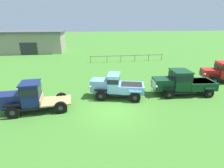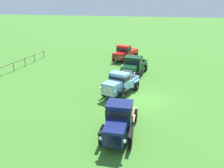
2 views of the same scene
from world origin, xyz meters
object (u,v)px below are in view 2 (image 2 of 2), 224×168
Objects in this scene: vintage_truck_second_in_line at (119,120)px; vintage_truck_midrow_center at (120,83)px; vintage_truck_back_of_row at (125,53)px; vintage_truck_far_side at (134,65)px.

vintage_truck_second_in_line is 6.80m from vintage_truck_midrow_center.
vintage_truck_second_in_line is 1.05× the size of vintage_truck_midrow_center.
vintage_truck_back_of_row is (19.15, 3.77, -0.09)m from vintage_truck_second_in_line.
vintage_truck_far_side is at bearing 6.04° from vintage_truck_second_in_line.
vintage_truck_far_side reaches higher than vintage_truck_back_of_row.
vintage_truck_midrow_center is at bearing -169.70° from vintage_truck_back_of_row.
vintage_truck_second_in_line is at bearing -168.86° from vintage_truck_back_of_row.
vintage_truck_back_of_row is at bearing 11.14° from vintage_truck_second_in_line.
vintage_truck_second_in_line is 12.66m from vintage_truck_far_side.
vintage_truck_second_in_line reaches higher than vintage_truck_midrow_center.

